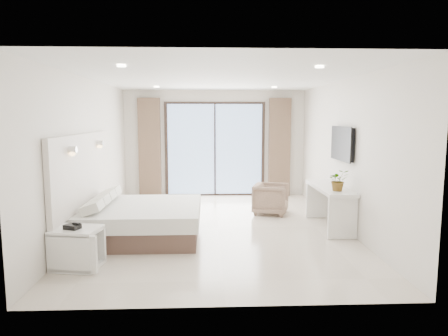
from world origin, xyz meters
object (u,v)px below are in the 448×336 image
Objects in this scene: bed at (141,220)px; console_desk at (330,197)px; nightstand at (77,248)px; armchair at (271,197)px.

bed is 1.22× the size of console_desk.
nightstand is 4.26m from armchair.
armchair is at bearing 32.00° from bed.
nightstand is at bearing -155.34° from console_desk.
nightstand is (-0.62, -1.39, -0.01)m from bed.
nightstand is 4.40m from console_desk.
console_desk is at bearing 7.48° from bed.
console_desk is 1.44m from armchair.
console_desk is at bearing -123.69° from armchair.
bed is at bearing -172.52° from console_desk.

